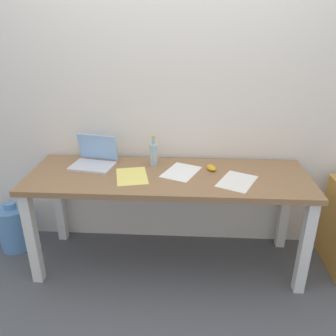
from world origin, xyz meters
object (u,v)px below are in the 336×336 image
Objects in this scene: laptop_left at (94,160)px; water_cooler_jug at (14,227)px; computer_mouse at (211,168)px; desk at (168,187)px; beer_bottle at (154,154)px.

water_cooler_jug is (-0.72, -0.01, -0.62)m from laptop_left.
laptop_left is 3.44× the size of computer_mouse.
desk is at bearing -5.35° from water_cooler_jug.
computer_mouse is (0.87, -0.03, -0.03)m from laptop_left.
computer_mouse is at bearing -0.73° from water_cooler_jug.
laptop_left is at bearing 166.56° from desk.
desk is at bearing -13.44° from laptop_left.
water_cooler_jug is at bearing 157.43° from computer_mouse.
laptop_left is 0.83× the size of water_cooler_jug.
water_cooler_jug is at bearing -177.80° from beer_bottle.
beer_bottle is (-0.12, 0.16, 0.19)m from desk.
laptop_left is at bearing -176.05° from beer_bottle.
beer_bottle is 1.34m from water_cooler_jug.
laptop_left reaches higher than water_cooler_jug.
computer_mouse is 0.24× the size of water_cooler_jug.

